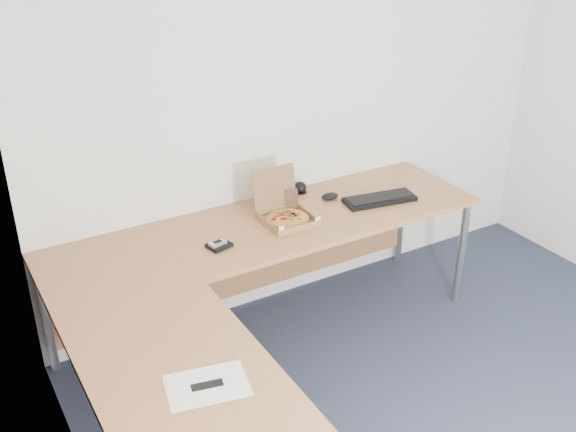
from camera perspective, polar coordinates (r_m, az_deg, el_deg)
room_shell at (r=2.85m, az=21.28°, el=-0.19°), size 3.50×3.50×2.50m
desk at (r=3.30m, az=-2.95°, el=-5.39°), size 2.50×2.20×0.73m
pizza_box at (r=3.76m, az=-0.14°, el=0.02°), size 0.26×0.31×0.27m
drinking_glass at (r=3.87m, az=0.30°, el=1.36°), size 0.07×0.07×0.13m
keyboard at (r=4.04m, az=7.73°, el=1.40°), size 0.45×0.22×0.03m
mouse at (r=4.03m, az=3.55°, el=1.67°), size 0.13×0.11×0.04m
wallet at (r=3.53m, az=-5.83°, el=-2.48°), size 0.14×0.12×0.02m
phone at (r=3.51m, az=-5.94°, el=-2.28°), size 0.10×0.06×0.02m
paper_sheet at (r=2.65m, az=-6.83°, el=-13.97°), size 0.35×0.28×0.00m
dome_speaker at (r=4.11m, az=1.03°, el=2.49°), size 0.09×0.09×0.07m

